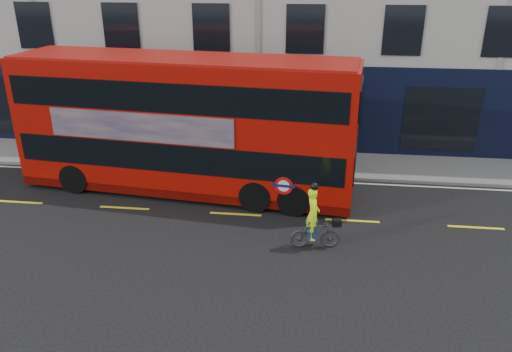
# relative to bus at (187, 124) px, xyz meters

# --- Properties ---
(ground) EXTENTS (120.00, 120.00, 0.00)m
(ground) POSITION_rel_bus_xyz_m (2.08, -3.43, -2.58)
(ground) COLOR black
(ground) RESTS_ON ground
(pavement) EXTENTS (60.00, 3.00, 0.12)m
(pavement) POSITION_rel_bus_xyz_m (2.08, 3.07, -2.52)
(pavement) COLOR gray
(pavement) RESTS_ON ground
(kerb) EXTENTS (60.00, 0.12, 0.13)m
(kerb) POSITION_rel_bus_xyz_m (2.08, 1.57, -2.51)
(kerb) COLOR slate
(kerb) RESTS_ON ground
(road_edge_line) EXTENTS (58.00, 0.10, 0.01)m
(road_edge_line) POSITION_rel_bus_xyz_m (2.08, 1.27, -2.57)
(road_edge_line) COLOR silver
(road_edge_line) RESTS_ON ground
(lane_dashes) EXTENTS (58.00, 0.12, 0.01)m
(lane_dashes) POSITION_rel_bus_xyz_m (2.08, -1.93, -2.57)
(lane_dashes) COLOR yellow
(lane_dashes) RESTS_ON ground
(bus) EXTENTS (12.68, 4.14, 5.03)m
(bus) POSITION_rel_bus_xyz_m (0.00, 0.00, 0.00)
(bus) COLOR #A80D06
(bus) RESTS_ON ground
(cyclist) EXTENTS (1.55, 0.65, 2.16)m
(cyclist) POSITION_rel_bus_xyz_m (4.79, -3.81, -1.84)
(cyclist) COLOR #3F4143
(cyclist) RESTS_ON ground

